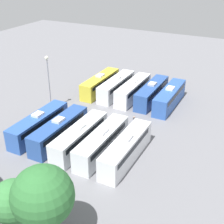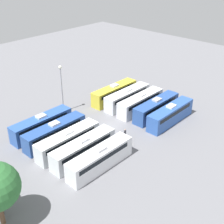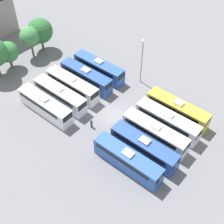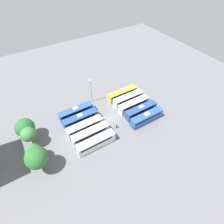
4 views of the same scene
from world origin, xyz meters
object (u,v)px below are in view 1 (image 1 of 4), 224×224
at_px(bus_2, 133,90).
at_px(bus_6, 102,142).
at_px(bus_0, 169,97).
at_px(bus_8, 59,130).
at_px(worker_person, 134,122).
at_px(bus_4, 100,83).
at_px(bus_9, 39,124).
at_px(tree_1, 13,201).
at_px(tree_0, 43,196).
at_px(bus_1, 152,92).
at_px(bus_3, 116,86).
at_px(bus_5, 126,149).
at_px(light_pole, 48,75).
at_px(bus_7, 80,137).

distance_m(bus_2, bus_6, 18.29).
relative_size(bus_0, bus_8, 1.00).
bearing_deg(worker_person, bus_8, 47.47).
distance_m(bus_0, bus_4, 13.62).
bearing_deg(bus_9, tree_1, 122.29).
xyz_separation_m(worker_person, tree_0, (-1.50, 23.20, 4.58)).
bearing_deg(worker_person, bus_9, 36.50).
height_order(bus_1, tree_1, tree_1).
relative_size(bus_0, tree_0, 1.37).
height_order(bus_1, bus_3, same).
bearing_deg(bus_0, bus_5, 90.03).
height_order(bus_6, light_pole, light_pole).
distance_m(bus_5, bus_8, 10.24).
relative_size(bus_3, bus_8, 1.00).
bearing_deg(bus_4, bus_0, 179.69).
height_order(bus_3, tree_1, tree_1).
bearing_deg(bus_4, bus_7, 110.76).
bearing_deg(tree_1, bus_4, -74.16).
relative_size(bus_9, light_pole, 1.20).
bearing_deg(tree_1, bus_2, -85.45).
xyz_separation_m(bus_4, bus_7, (-6.88, 18.15, 0.00)).
distance_m(bus_6, worker_person, 8.50).
relative_size(bus_1, worker_person, 6.45).
distance_m(light_pole, tree_1, 26.38).
relative_size(bus_1, tree_1, 1.91).
bearing_deg(bus_6, bus_7, 3.54).
bearing_deg(bus_9, bus_1, -119.65).
relative_size(bus_8, light_pole, 1.20).
bearing_deg(bus_1, bus_7, 79.83).
bearing_deg(light_pole, bus_5, 156.49).
xyz_separation_m(bus_0, bus_6, (3.45, 17.87, 0.00)).
height_order(bus_5, bus_9, same).
relative_size(bus_0, bus_5, 1.00).
xyz_separation_m(bus_2, bus_5, (-6.87, 17.98, 0.00)).
distance_m(light_pole, tree_0, 27.72).
bearing_deg(bus_9, worker_person, -143.50).
height_order(bus_2, bus_7, same).
height_order(bus_1, bus_4, same).
distance_m(bus_6, tree_1, 15.33).
xyz_separation_m(bus_3, bus_6, (-6.84, 18.13, 0.00)).
bearing_deg(bus_0, bus_7, 69.55).
bearing_deg(bus_9, bus_5, 179.83).
height_order(bus_0, light_pole, light_pole).
bearing_deg(bus_0, bus_3, -1.42).
bearing_deg(bus_3, bus_6, 110.68).
xyz_separation_m(bus_4, bus_9, (0.22, 17.91, 0.00)).
bearing_deg(bus_5, bus_9, -0.17).
bearing_deg(tree_0, tree_1, 6.75).
distance_m(bus_0, bus_3, 10.30).
bearing_deg(tree_0, bus_0, -91.78).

